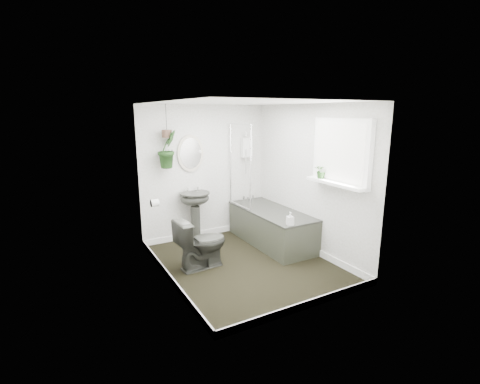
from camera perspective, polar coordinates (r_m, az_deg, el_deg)
floor at (r=5.23m, az=0.82°, el=-11.71°), size 2.30×2.80×0.02m
ceiling at (r=4.76m, az=0.91°, el=14.59°), size 2.30×2.80×0.02m
wall_back at (r=6.10m, az=-5.78°, el=3.24°), size 2.30×0.02×2.30m
wall_front at (r=3.75m, az=11.71°, el=-3.20°), size 2.30×0.02×2.30m
wall_left at (r=4.41m, az=-12.30°, el=-0.77°), size 0.02×2.80×2.30m
wall_right at (r=5.52m, az=11.35°, el=2.02°), size 0.02×2.80×2.30m
skirting at (r=5.21m, az=0.82°, el=-11.11°), size 2.30×2.80×0.10m
bathtub at (r=5.91m, az=5.15°, el=-5.67°), size 0.72×1.72×0.58m
bath_screen at (r=5.92m, az=0.01°, el=4.27°), size 0.04×0.72×1.40m
shower_box at (r=6.35m, az=1.09°, el=7.32°), size 0.20×0.10×0.35m
oval_mirror at (r=5.92m, az=-8.10°, el=6.30°), size 0.46×0.03×0.62m
wall_sconce at (r=5.79m, az=-11.74°, el=5.01°), size 0.04×0.04×0.22m
toilet_roll_holder at (r=5.14m, az=-13.82°, el=-1.77°), size 0.11×0.11×0.11m
window_recess at (r=4.90m, az=16.30°, el=6.30°), size 0.08×1.00×0.90m
window_sill at (r=4.91m, az=15.41°, el=1.40°), size 0.18×1.00×0.04m
window_blinds at (r=4.87m, az=15.92°, el=6.28°), size 0.01×0.86×0.76m
toilet at (r=5.00m, az=-6.34°, el=-8.27°), size 0.75×0.46×0.74m
pedestal_sink at (r=6.02m, az=-7.33°, el=-4.00°), size 0.56×0.49×0.86m
sill_plant at (r=5.11m, az=13.21°, el=3.50°), size 0.26×0.25×0.23m
hanging_plant at (r=5.65m, az=-11.80°, el=6.91°), size 0.41×0.38×0.60m
soap_bottle at (r=5.07m, az=8.22°, el=-4.34°), size 0.11×0.11×0.20m
hanging_pot at (r=5.63m, az=-11.91°, el=9.34°), size 0.16×0.16×0.12m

